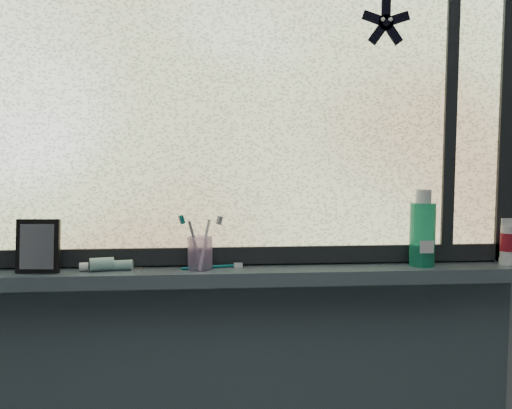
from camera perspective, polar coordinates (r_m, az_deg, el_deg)
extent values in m
cube|color=#9EA3A8|center=(1.68, -1.01, 1.84)|extent=(3.00, 0.01, 2.50)
cube|color=#45545C|center=(1.64, -0.83, -7.08)|extent=(1.62, 0.14, 0.04)
cube|color=silver|center=(1.66, -0.98, 11.46)|extent=(1.50, 0.01, 1.00)
cube|color=black|center=(1.68, -0.94, -5.06)|extent=(1.60, 0.03, 0.05)
cube|color=black|center=(1.87, 23.85, 10.33)|extent=(0.05, 0.03, 1.10)
cube|color=black|center=(1.80, 18.85, 10.72)|extent=(0.03, 0.03, 1.00)
cube|color=black|center=(1.68, -20.96, -3.90)|extent=(0.12, 0.07, 0.15)
cylinder|color=#DCB0E9|center=(1.62, -5.62, -4.87)|extent=(0.09, 0.09, 0.09)
cylinder|color=#1FA376|center=(1.72, 16.32, -2.25)|extent=(0.10, 0.10, 0.18)
cylinder|color=silver|center=(1.84, 23.83, -3.26)|extent=(0.05, 0.05, 0.10)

